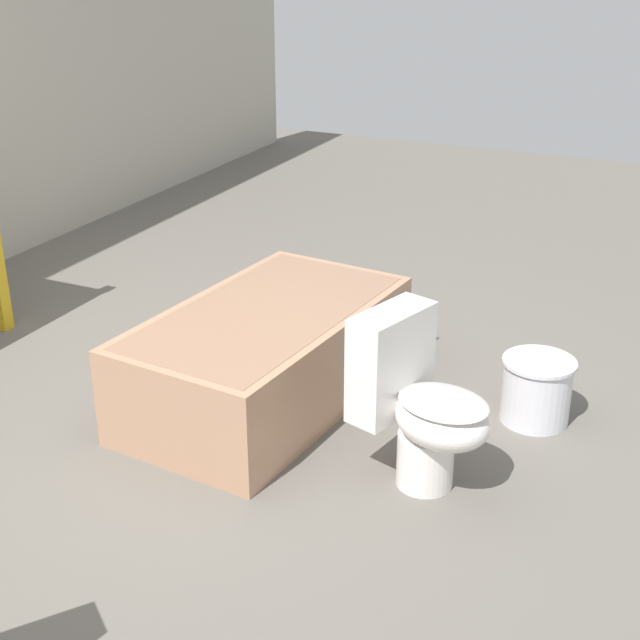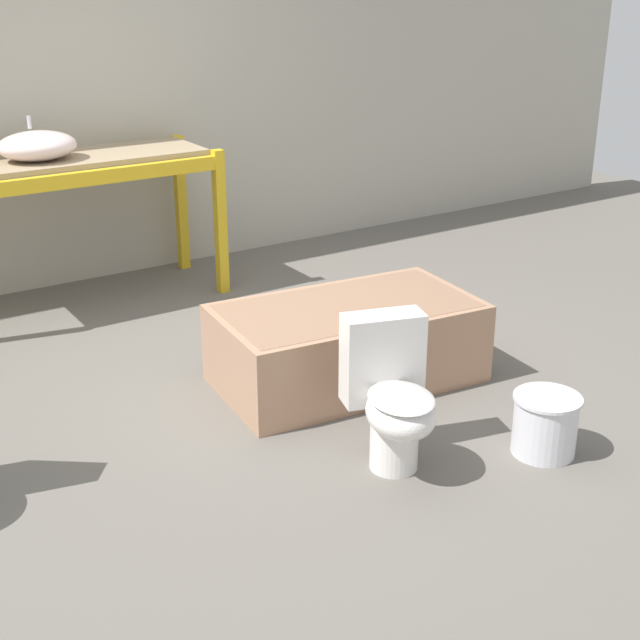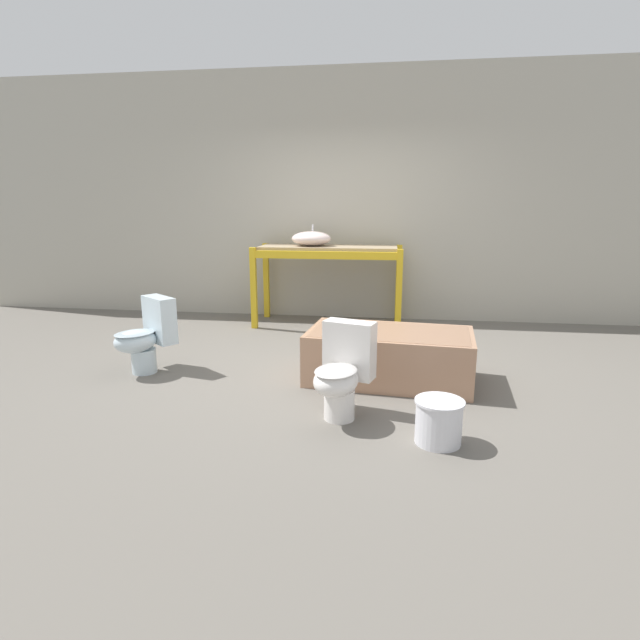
# 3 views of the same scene
# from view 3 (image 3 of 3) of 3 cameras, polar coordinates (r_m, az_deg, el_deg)

# --- Properties ---
(ground_plane) EXTENTS (12.00, 12.00, 0.00)m
(ground_plane) POSITION_cam_3_polar(r_m,az_deg,el_deg) (4.90, 0.96, -4.93)
(ground_plane) COLOR #666059
(warehouse_wall_rear) EXTENTS (10.80, 0.08, 3.20)m
(warehouse_wall_rear) POSITION_cam_3_polar(r_m,az_deg,el_deg) (6.74, 3.29, 13.82)
(warehouse_wall_rear) COLOR #B2AD9E
(warehouse_wall_rear) RESTS_ON ground_plane
(shelving_rack) EXTENTS (1.84, 0.71, 1.00)m
(shelving_rack) POSITION_cam_3_polar(r_m,az_deg,el_deg) (6.30, 0.95, 6.95)
(shelving_rack) COLOR gold
(shelving_rack) RESTS_ON ground_plane
(sink_basin) EXTENTS (0.49, 0.42, 0.26)m
(sink_basin) POSITION_cam_3_polar(r_m,az_deg,el_deg) (6.30, -1.00, 9.28)
(sink_basin) COLOR silver
(sink_basin) RESTS_ON shelving_rack
(bathtub_main) EXTENTS (1.48, 0.91, 0.44)m
(bathtub_main) POSITION_cam_3_polar(r_m,az_deg,el_deg) (4.41, 7.94, -3.64)
(bathtub_main) COLOR tan
(bathtub_main) RESTS_ON ground_plane
(toilet_near) EXTENTS (0.58, 0.62, 0.69)m
(toilet_near) POSITION_cam_3_polar(r_m,az_deg,el_deg) (4.83, -19.22, -1.69)
(toilet_near) COLOR silver
(toilet_near) RESTS_ON ground_plane
(toilet_far) EXTENTS (0.48, 0.59, 0.69)m
(toilet_far) POSITION_cam_3_polar(r_m,az_deg,el_deg) (3.60, 2.53, -5.93)
(toilet_far) COLOR white
(toilet_far) RESTS_ON ground_plane
(bucket_white) EXTENTS (0.32, 0.32, 0.29)m
(bucket_white) POSITION_cam_3_polar(r_m,az_deg,el_deg) (3.37, 13.41, -11.11)
(bucket_white) COLOR silver
(bucket_white) RESTS_ON ground_plane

